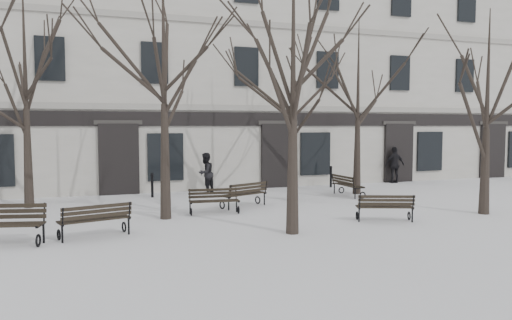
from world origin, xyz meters
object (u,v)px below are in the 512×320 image
bench_0 (2,223)px  bench_1 (95,219)px  tree_1 (164,46)px  bench_2 (385,206)px  tree_2 (293,42)px  bench_5 (347,185)px  bench_3 (214,200)px  bench_4 (245,193)px  tree_3 (488,87)px

bench_0 → bench_1: bearing=16.1°
tree_1 → bench_2: 8.09m
tree_2 → bench_2: 5.58m
bench_1 → bench_5: bench_1 is taller
tree_1 → bench_0: 6.60m
bench_0 → bench_1: bench_0 is taller
bench_1 → bench_3: bearing=-163.1°
tree_1 → bench_5: tree_1 is taller
bench_2 → bench_4: size_ratio=0.94×
bench_0 → bench_4: 7.86m
tree_2 → bench_3: bearing=108.4°
tree_3 → bench_1: size_ratio=3.52×
tree_1 → bench_4: bearing=22.3°
tree_3 → bench_0: size_ratio=3.20×
tree_1 → bench_1: 5.52m
bench_2 → bench_3: (-4.41, 2.97, -0.01)m
bench_0 → bench_5: 12.65m
tree_2 → bench_0: tree_2 is taller
bench_2 → bench_4: bench_4 is taller
bench_3 → bench_5: size_ratio=0.97×
tree_2 → bench_5: bearing=49.0°
tree_1 → bench_5: bearing=17.3°
bench_1 → bench_5: bearing=-171.1°
bench_0 → bench_3: (5.82, 2.38, -0.09)m
bench_2 → bench_3: bearing=-12.9°
bench_0 → bench_5: bench_0 is taller
bench_4 → bench_3: bearing=9.7°
tree_1 → bench_5: 9.28m
bench_0 → bench_2: bench_0 is taller
tree_2 → bench_1: (-4.89, 1.22, -4.48)m
tree_1 → tree_2: tree_1 is taller
bench_1 → bench_4: bench_1 is taller
tree_2 → tree_3: 7.04m
bench_0 → bench_3: size_ratio=1.23×
tree_2 → bench_3: size_ratio=4.81×
tree_1 → bench_3: 5.02m
tree_1 → bench_0: bearing=-154.2°
bench_0 → tree_1: bearing=40.1°
bench_3 → bench_5: 6.36m
tree_3 → bench_3: (-8.14, 2.96, -3.61)m
bench_2 → bench_5: size_ratio=1.01×
bench_1 → bench_0: bearing=-13.4°
tree_2 → bench_1: tree_2 is taller
tree_1 → bench_2: tree_1 is taller
tree_1 → bench_0: (-4.22, -2.04, -4.65)m
bench_1 → tree_1: bearing=-152.0°
bench_1 → bench_3: size_ratio=1.12×
bench_3 → bench_5: bench_5 is taller
bench_3 → bench_5: (6.02, 2.04, 0.03)m
tree_3 → bench_5: size_ratio=3.80×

